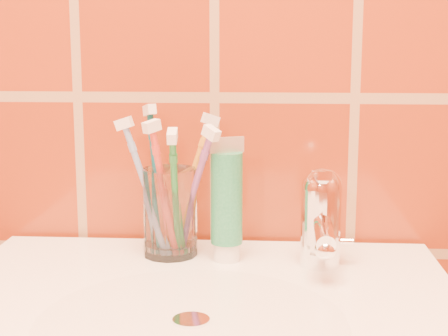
{
  "coord_description": "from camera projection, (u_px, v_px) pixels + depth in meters",
  "views": [
    {
      "loc": [
        0.07,
        0.3,
        1.12
      ],
      "look_at": [
        0.02,
        1.08,
        0.97
      ],
      "focal_mm": 55.0,
      "sensor_mm": 36.0,
      "label": 1
    }
  ],
  "objects": [
    {
      "name": "glass_tumbler",
      "position": [
        170.0,
        212.0,
        0.85
      ],
      "size": [
        0.09,
        0.09,
        0.11
      ],
      "primitive_type": "cylinder",
      "rotation": [
        0.0,
        0.0,
        -0.35
      ],
      "color": "white",
      "rests_on": "pedestal_sink"
    },
    {
      "name": "toothpaste_tube",
      "position": [
        227.0,
        204.0,
        0.83
      ],
      "size": [
        0.04,
        0.04,
        0.15
      ],
      "rotation": [
        0.0,
        0.0,
        0.4
      ],
      "color": "white",
      "rests_on": "pedestal_sink"
    },
    {
      "name": "toothbrush_4",
      "position": [
        175.0,
        196.0,
        0.82
      ],
      "size": [
        0.03,
        0.13,
        0.19
      ],
      "primitive_type": null,
      "rotation": [
        0.33,
        0.0,
        0.05
      ],
      "color": "#1E7230",
      "rests_on": "glass_tumbler"
    },
    {
      "name": "toothbrush_0",
      "position": [
        157.0,
        180.0,
        0.86
      ],
      "size": [
        0.09,
        0.11,
        0.2
      ],
      "primitive_type": null,
      "rotation": [
        0.23,
        0.0,
        -2.61
      ],
      "color": "#0C5565",
      "rests_on": "glass_tumbler"
    },
    {
      "name": "toothbrush_2",
      "position": [
        164.0,
        191.0,
        0.83
      ],
      "size": [
        0.09,
        0.09,
        0.19
      ],
      "primitive_type": null,
      "rotation": [
        0.2,
        0.0,
        -0.77
      ],
      "color": "red",
      "rests_on": "glass_tumbler"
    },
    {
      "name": "toothbrush_5",
      "position": [
        193.0,
        193.0,
        0.83
      ],
      "size": [
        0.14,
        0.14,
        0.19
      ],
      "primitive_type": null,
      "rotation": [
        0.39,
        0.0,
        0.88
      ],
      "color": "#81408B",
      "rests_on": "glass_tumbler"
    },
    {
      "name": "faucet",
      "position": [
        321.0,
        215.0,
        0.81
      ],
      "size": [
        0.05,
        0.11,
        0.12
      ],
      "color": "white",
      "rests_on": "pedestal_sink"
    },
    {
      "name": "toothbrush_1",
      "position": [
        146.0,
        189.0,
        0.85
      ],
      "size": [
        0.1,
        0.09,
        0.18
      ],
      "primitive_type": null,
      "rotation": [
        0.32,
        0.0,
        -1.71
      ],
      "color": "#7391CD",
      "rests_on": "glass_tumbler"
    },
    {
      "name": "toothbrush_3",
      "position": [
        189.0,
        184.0,
        0.87
      ],
      "size": [
        0.13,
        0.11,
        0.19
      ],
      "primitive_type": null,
      "rotation": [
        0.34,
        0.0,
        1.99
      ],
      "color": "#C48222",
      "rests_on": "glass_tumbler"
    }
  ]
}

